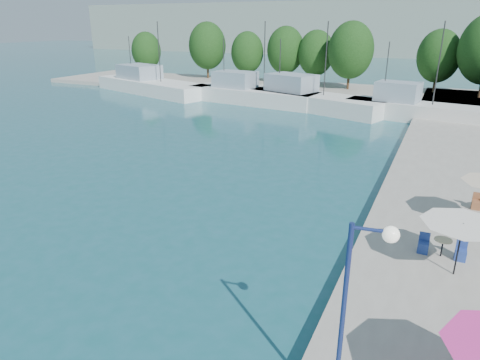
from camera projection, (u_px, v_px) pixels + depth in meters
The scene contains 16 objects.
quay_far at pixel (319, 91), 62.01m from camera, with size 90.00×16.00×0.60m, color gray.
hill_west at pixel (332, 28), 147.02m from camera, with size 180.00×40.00×16.00m, color gray.
trawler_01 at pixel (150, 85), 62.38m from camera, with size 21.46×11.56×10.20m.
trawler_02 at pixel (249, 94), 54.21m from camera, with size 17.54×6.60×10.20m.
trawler_03 at pixel (306, 99), 50.85m from camera, with size 19.33×10.66×10.20m.
trawler_04 at pixel (413, 110), 44.62m from camera, with size 14.79×6.09×10.20m.
tree_01 at pixel (146, 51), 75.67m from camera, with size 5.15×5.15×7.62m.
tree_02 at pixel (207, 46), 72.48m from camera, with size 6.26×6.26×9.27m.
tree_03 at pixel (247, 52), 69.44m from camera, with size 5.27×5.27×7.80m.
tree_04 at pixel (286, 50), 67.19m from camera, with size 5.83×5.83×8.63m.
tree_05 at pixel (316, 53), 65.13m from camera, with size 5.47×5.47×8.10m.
tree_06 at pixel (351, 50), 59.90m from camera, with size 6.32×6.32×9.36m.
tree_07 at pixel (439, 56), 57.41m from camera, with size 5.63×5.63×8.33m.
umbrella_white at pixel (462, 230), 15.63m from camera, with size 3.01×3.01×2.13m.
cafe_table_02 at pixel (442, 250), 17.44m from camera, with size 1.82×0.70×0.76m.
street_lamp at pixel (361, 286), 9.50m from camera, with size 1.03×0.36×5.03m.
Camera 1 is at (8.56, 5.48, 9.59)m, focal length 32.00 mm.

